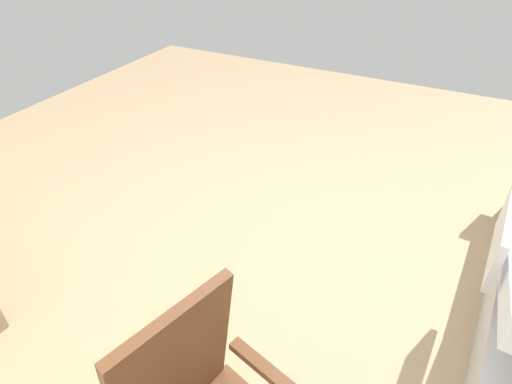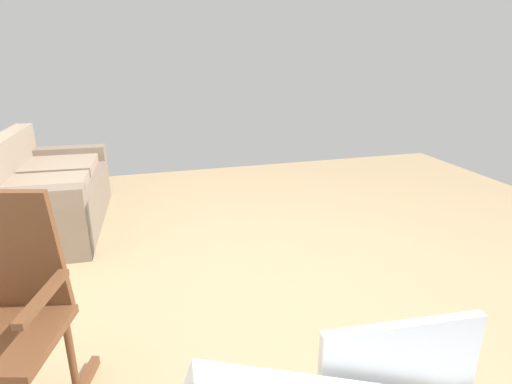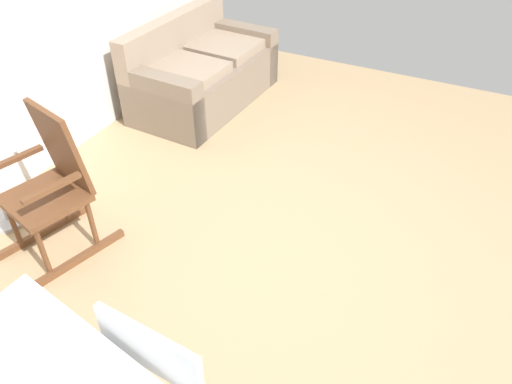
{
  "view_description": "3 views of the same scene",
  "coord_description": "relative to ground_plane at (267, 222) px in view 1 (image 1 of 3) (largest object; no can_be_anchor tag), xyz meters",
  "views": [
    {
      "loc": [
        -1.01,
        2.17,
        1.96
      ],
      "look_at": [
        -0.21,
        0.6,
        0.72
      ],
      "focal_mm": 29.7,
      "sensor_mm": 36.0,
      "label": 1
    },
    {
      "loc": [
        -2.32,
        1.04,
        1.6
      ],
      "look_at": [
        0.23,
        0.31,
        0.68
      ],
      "focal_mm": 29.68,
      "sensor_mm": 36.0,
      "label": 2
    },
    {
      "loc": [
        -2.32,
        -0.72,
        2.53
      ],
      "look_at": [
        -0.15,
        0.35,
        0.63
      ],
      "focal_mm": 35.35,
      "sensor_mm": 36.0,
      "label": 3
    }
  ],
  "objects": [
    {
      "name": "ground_plane",
      "position": [
        0.0,
        0.0,
        0.0
      ],
      "size": [
        6.55,
        6.55,
        0.0
      ],
      "primitive_type": "plane",
      "color": "tan"
    }
  ]
}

